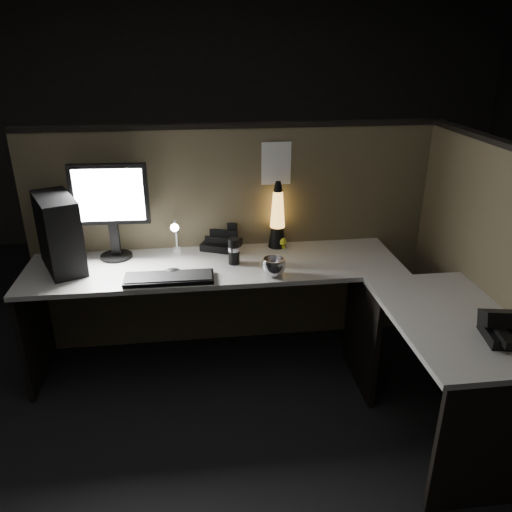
{
  "coord_description": "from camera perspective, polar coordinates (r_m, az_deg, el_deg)",
  "views": [
    {
      "loc": [
        -0.25,
        -2.22,
        2.0
      ],
      "look_at": [
        0.08,
        0.35,
        0.88
      ],
      "focal_mm": 35.0,
      "sensor_mm": 36.0,
      "label": 1
    }
  ],
  "objects": [
    {
      "name": "floor",
      "position": [
        3.0,
        -0.62,
        -18.44
      ],
      "size": [
        6.0,
        6.0,
        0.0
      ],
      "primitive_type": "plane",
      "color": "black",
      "rests_on": "ground"
    },
    {
      "name": "room_shell",
      "position": [
        2.26,
        -0.8,
        13.78
      ],
      "size": [
        6.0,
        6.0,
        6.0
      ],
      "color": "silver",
      "rests_on": "ground"
    },
    {
      "name": "partition_back",
      "position": [
        3.4,
        -2.49,
        1.81
      ],
      "size": [
        2.66,
        0.06,
        1.5
      ],
      "primitive_type": "cube",
      "color": "brown",
      "rests_on": "ground"
    },
    {
      "name": "partition_right",
      "position": [
        3.07,
        24.6,
        -2.87
      ],
      "size": [
        0.06,
        1.66,
        1.5
      ],
      "primitive_type": "cube",
      "color": "brown",
      "rests_on": "ground"
    },
    {
      "name": "desk",
      "position": [
        2.88,
        2.31,
        -6.1
      ],
      "size": [
        2.6,
        1.6,
        0.73
      ],
      "color": "#B6B3AC",
      "rests_on": "ground"
    },
    {
      "name": "pc_tower",
      "position": [
        3.17,
        -21.59,
        2.47
      ],
      "size": [
        0.35,
        0.47,
        0.45
      ],
      "primitive_type": "cube",
      "rotation": [
        0.0,
        0.0,
        0.42
      ],
      "color": "black",
      "rests_on": "desk"
    },
    {
      "name": "monitor",
      "position": [
        3.19,
        -16.31,
        5.91
      ],
      "size": [
        0.47,
        0.2,
        0.6
      ],
      "rotation": [
        0.0,
        0.0,
        -0.04
      ],
      "color": "black",
      "rests_on": "desk"
    },
    {
      "name": "keyboard",
      "position": [
        2.91,
        -9.89,
        -2.53
      ],
      "size": [
        0.51,
        0.18,
        0.02
      ],
      "primitive_type": "cube",
      "rotation": [
        0.0,
        0.0,
        -0.02
      ],
      "color": "black",
      "rests_on": "desk"
    },
    {
      "name": "mouse",
      "position": [
        2.97,
        -9.49,
        -1.77
      ],
      "size": [
        0.1,
        0.08,
        0.04
      ],
      "primitive_type": "ellipsoid",
      "rotation": [
        0.0,
        0.0,
        0.07
      ],
      "color": "black",
      "rests_on": "desk"
    },
    {
      "name": "clip_lamp",
      "position": [
        3.15,
        -9.16,
        2.28
      ],
      "size": [
        0.05,
        0.2,
        0.25
      ],
      "color": "silver",
      "rests_on": "desk"
    },
    {
      "name": "organizer",
      "position": [
        3.32,
        -3.98,
        1.66
      ],
      "size": [
        0.29,
        0.28,
        0.18
      ],
      "rotation": [
        0.0,
        0.0,
        -0.41
      ],
      "color": "black",
      "rests_on": "desk"
    },
    {
      "name": "lava_lamp",
      "position": [
        3.28,
        2.47,
        4.11
      ],
      "size": [
        0.12,
        0.12,
        0.45
      ],
      "color": "black",
      "rests_on": "desk"
    },
    {
      "name": "travel_mug",
      "position": [
        3.06,
        -2.55,
        0.54
      ],
      "size": [
        0.07,
        0.07,
        0.16
      ],
      "primitive_type": "cylinder",
      "color": "black",
      "rests_on": "desk"
    },
    {
      "name": "steel_mug",
      "position": [
        2.91,
        2.03,
        -1.27
      ],
      "size": [
        0.16,
        0.16,
        0.11
      ],
      "primitive_type": "imported",
      "rotation": [
        0.0,
        0.0,
        -0.16
      ],
      "color": "#B7B7BE",
      "rests_on": "desk"
    },
    {
      "name": "figurine",
      "position": [
        3.3,
        3.02,
        1.65
      ],
      "size": [
        0.05,
        0.05,
        0.05
      ],
      "primitive_type": "sphere",
      "color": "#F5FF28",
      "rests_on": "desk"
    },
    {
      "name": "pinned_paper",
      "position": [
        3.24,
        2.32,
        10.52
      ],
      "size": [
        0.19,
        0.0,
        0.27
      ],
      "primitive_type": "cube",
      "color": "white",
      "rests_on": "partition_back"
    },
    {
      "name": "desk_phone",
      "position": [
        2.59,
        26.96,
        -7.35
      ],
      "size": [
        0.27,
        0.27,
        0.14
      ],
      "rotation": [
        0.0,
        0.0,
        -0.19
      ],
      "color": "black",
      "rests_on": "desk"
    }
  ]
}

